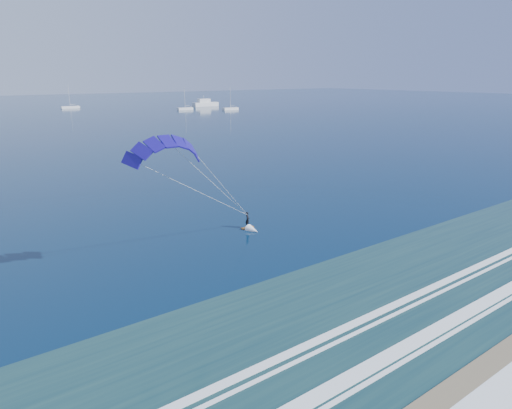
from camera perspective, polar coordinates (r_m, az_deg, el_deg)
The scene contains 5 objects.
kitesurfer_rig at distance 44.66m, azimuth -5.25°, elevation 2.50°, with size 18.81×9.99×13.66m.
motor_yacht at distance 269.29m, azimuth -6.38°, elevation 12.45°, with size 15.27×4.07×6.28m.
sailboat_4 at distance 269.89m, azimuth -22.21°, elevation 11.21°, with size 9.37×2.40×12.65m.
sailboat_5 at distance 242.47m, azimuth -8.86°, elevation 11.77°, with size 8.28×2.40×11.37m.
sailboat_6 at distance 239.73m, azimuth -3.21°, elevation 11.88°, with size 8.59×2.40×11.65m.
Camera 1 is at (-19.61, -9.69, 17.27)m, focal length 32.00 mm.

